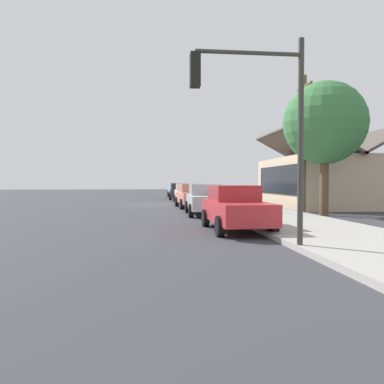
{
  "coord_description": "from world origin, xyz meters",
  "views": [
    {
      "loc": [
        28.16,
        0.0,
        1.71
      ],
      "look_at": [
        2.43,
        2.73,
        1.01
      ],
      "focal_mm": 34.71,
      "sensor_mm": 36.0,
      "label": 1
    }
  ],
  "objects_px": {
    "car_charcoal": "(179,191)",
    "car_coral": "(193,195)",
    "traffic_light_main": "(258,108)",
    "car_skyblue": "(177,190)",
    "car_silver": "(205,199)",
    "fire_hydrant_red": "(211,199)",
    "shade_tree": "(325,124)",
    "car_ivory": "(186,193)",
    "car_cherry": "(235,207)",
    "utility_pole_wooden": "(304,141)"
  },
  "relations": [
    {
      "from": "car_charcoal",
      "to": "car_coral",
      "type": "xyz_separation_m",
      "value": [
        11.8,
        0.04,
        -0.0
      ]
    },
    {
      "from": "car_skyblue",
      "to": "traffic_light_main",
      "type": "height_order",
      "value": "traffic_light_main"
    },
    {
      "from": "traffic_light_main",
      "to": "fire_hydrant_red",
      "type": "bearing_deg",
      "value": 174.7
    },
    {
      "from": "car_skyblue",
      "to": "car_charcoal",
      "type": "relative_size",
      "value": 0.94
    },
    {
      "from": "car_charcoal",
      "to": "traffic_light_main",
      "type": "relative_size",
      "value": 0.92
    },
    {
      "from": "car_ivory",
      "to": "car_coral",
      "type": "bearing_deg",
      "value": 0.31
    },
    {
      "from": "car_cherry",
      "to": "traffic_light_main",
      "type": "distance_m",
      "value": 4.88
    },
    {
      "from": "car_ivory",
      "to": "car_skyblue",
      "type": "bearing_deg",
      "value": -178.72
    },
    {
      "from": "traffic_light_main",
      "to": "utility_pole_wooden",
      "type": "height_order",
      "value": "utility_pole_wooden"
    },
    {
      "from": "car_coral",
      "to": "utility_pole_wooden",
      "type": "relative_size",
      "value": 0.6
    },
    {
      "from": "car_charcoal",
      "to": "car_silver",
      "type": "relative_size",
      "value": 1.04
    },
    {
      "from": "car_skyblue",
      "to": "car_charcoal",
      "type": "xyz_separation_m",
      "value": [
        6.0,
        -0.11,
        0.0
      ]
    },
    {
      "from": "car_coral",
      "to": "fire_hydrant_red",
      "type": "relative_size",
      "value": 6.35
    },
    {
      "from": "car_skyblue",
      "to": "car_coral",
      "type": "bearing_deg",
      "value": -2.35
    },
    {
      "from": "car_skyblue",
      "to": "car_charcoal",
      "type": "distance_m",
      "value": 6.0
    },
    {
      "from": "car_cherry",
      "to": "shade_tree",
      "type": "bearing_deg",
      "value": 130.35
    },
    {
      "from": "traffic_light_main",
      "to": "shade_tree",
      "type": "bearing_deg",
      "value": 146.45
    },
    {
      "from": "car_coral",
      "to": "car_silver",
      "type": "xyz_separation_m",
      "value": [
        5.48,
        0.06,
        -0.0
      ]
    },
    {
      "from": "car_silver",
      "to": "traffic_light_main",
      "type": "xyz_separation_m",
      "value": [
        10.38,
        -0.19,
        2.68
      ]
    },
    {
      "from": "car_coral",
      "to": "traffic_light_main",
      "type": "xyz_separation_m",
      "value": [
        15.86,
        -0.12,
        2.68
      ]
    },
    {
      "from": "car_ivory",
      "to": "car_cherry",
      "type": "bearing_deg",
      "value": 1.63
    },
    {
      "from": "car_skyblue",
      "to": "shade_tree",
      "type": "xyz_separation_m",
      "value": [
        24.46,
        5.92,
        3.85
      ]
    },
    {
      "from": "car_charcoal",
      "to": "car_silver",
      "type": "xyz_separation_m",
      "value": [
        17.28,
        0.11,
        -0.0
      ]
    },
    {
      "from": "utility_pole_wooden",
      "to": "car_skyblue",
      "type": "bearing_deg",
      "value": -166.58
    },
    {
      "from": "car_coral",
      "to": "shade_tree",
      "type": "bearing_deg",
      "value": 38.93
    },
    {
      "from": "car_skyblue",
      "to": "utility_pole_wooden",
      "type": "distance_m",
      "value": 23.79
    },
    {
      "from": "car_charcoal",
      "to": "shade_tree",
      "type": "distance_m",
      "value": 19.8
    },
    {
      "from": "car_ivory",
      "to": "traffic_light_main",
      "type": "distance_m",
      "value": 22.01
    },
    {
      "from": "car_skyblue",
      "to": "car_silver",
      "type": "xyz_separation_m",
      "value": [
        23.28,
        0.0,
        0.0
      ]
    },
    {
      "from": "car_charcoal",
      "to": "utility_pole_wooden",
      "type": "xyz_separation_m",
      "value": [
        16.94,
        5.58,
        3.11
      ]
    },
    {
      "from": "fire_hydrant_red",
      "to": "car_silver",
      "type": "bearing_deg",
      "value": -11.12
    },
    {
      "from": "car_silver",
      "to": "car_charcoal",
      "type": "bearing_deg",
      "value": -177.99
    },
    {
      "from": "traffic_light_main",
      "to": "car_cherry",
      "type": "bearing_deg",
      "value": 174.98
    },
    {
      "from": "shade_tree",
      "to": "traffic_light_main",
      "type": "relative_size",
      "value": 1.3
    },
    {
      "from": "car_skyblue",
      "to": "car_silver",
      "type": "height_order",
      "value": "same"
    },
    {
      "from": "car_cherry",
      "to": "fire_hydrant_red",
      "type": "relative_size",
      "value": 6.15
    },
    {
      "from": "traffic_light_main",
      "to": "car_silver",
      "type": "bearing_deg",
      "value": 178.98
    },
    {
      "from": "car_charcoal",
      "to": "shade_tree",
      "type": "height_order",
      "value": "shade_tree"
    },
    {
      "from": "car_skyblue",
      "to": "car_coral",
      "type": "distance_m",
      "value": 17.8
    },
    {
      "from": "car_skyblue",
      "to": "traffic_light_main",
      "type": "xyz_separation_m",
      "value": [
        33.66,
        -0.18,
        2.68
      ]
    },
    {
      "from": "car_skyblue",
      "to": "shade_tree",
      "type": "bearing_deg",
      "value": 11.46
    },
    {
      "from": "shade_tree",
      "to": "fire_hydrant_red",
      "type": "xyz_separation_m",
      "value": [
        -8.68,
        -4.44,
        -4.16
      ]
    },
    {
      "from": "fire_hydrant_red",
      "to": "traffic_light_main",
      "type": "bearing_deg",
      "value": -5.3
    },
    {
      "from": "car_skyblue",
      "to": "shade_tree",
      "type": "distance_m",
      "value": 25.46
    },
    {
      "from": "car_silver",
      "to": "shade_tree",
      "type": "relative_size",
      "value": 0.68
    },
    {
      "from": "car_ivory",
      "to": "car_cherry",
      "type": "height_order",
      "value": "same"
    },
    {
      "from": "car_ivory",
      "to": "fire_hydrant_red",
      "type": "distance_m",
      "value": 4.23
    },
    {
      "from": "car_cherry",
      "to": "traffic_light_main",
      "type": "relative_size",
      "value": 0.84
    },
    {
      "from": "shade_tree",
      "to": "traffic_light_main",
      "type": "distance_m",
      "value": 11.1
    },
    {
      "from": "shade_tree",
      "to": "fire_hydrant_red",
      "type": "bearing_deg",
      "value": -152.9
    }
  ]
}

